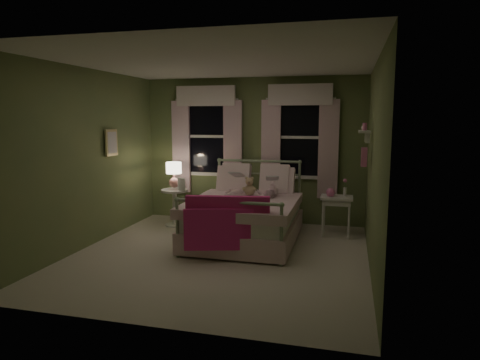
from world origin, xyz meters
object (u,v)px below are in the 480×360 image
(bed, at_px, (246,216))
(child_right, at_px, (269,176))
(nightstand_left, at_px, (175,202))
(nightstand_right, at_px, (337,202))
(child_left, at_px, (235,175))
(teddy_bear, at_px, (250,188))
(table_lamp, at_px, (174,172))

(bed, bearing_deg, child_right, 56.40)
(nightstand_left, relative_size, nightstand_right, 1.02)
(child_left, distance_m, nightstand_left, 1.28)
(teddy_bear, relative_size, table_lamp, 0.68)
(bed, distance_m, child_right, 0.78)
(table_lamp, xyz_separation_m, nightstand_right, (2.77, 0.03, -0.40))
(child_right, xyz_separation_m, table_lamp, (-1.71, 0.17, -0.02))
(nightstand_left, bearing_deg, nightstand_right, 0.61)
(child_left, relative_size, teddy_bear, 2.56)
(teddy_bear, xyz_separation_m, nightstand_right, (1.35, 0.36, -0.24))
(child_left, bearing_deg, teddy_bear, 160.97)
(bed, bearing_deg, nightstand_left, 157.52)
(child_left, xyz_separation_m, nightstand_right, (1.63, 0.20, -0.41))
(teddy_bear, xyz_separation_m, nightstand_left, (-1.43, 0.33, -0.37))
(child_left, bearing_deg, bed, 134.07)
(bed, relative_size, table_lamp, 4.55)
(table_lamp, bearing_deg, child_left, -8.38)
(nightstand_left, bearing_deg, child_right, -5.65)
(nightstand_left, bearing_deg, table_lamp, 0.00)
(bed, xyz_separation_m, table_lamp, (-1.43, 0.59, 0.57))
(child_left, height_order, table_lamp, child_left)
(nightstand_left, distance_m, nightstand_right, 2.78)
(child_right, distance_m, nightstand_left, 1.80)
(bed, distance_m, nightstand_left, 1.54)
(child_left, relative_size, child_right, 0.97)
(table_lamp, relative_size, nightstand_right, 0.70)
(nightstand_left, bearing_deg, bed, -22.48)
(child_right, bearing_deg, nightstand_left, -13.59)
(table_lamp, height_order, nightstand_right, table_lamp)
(bed, bearing_deg, child_left, 123.60)
(bed, bearing_deg, table_lamp, 157.52)
(child_left, height_order, nightstand_left, child_left)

